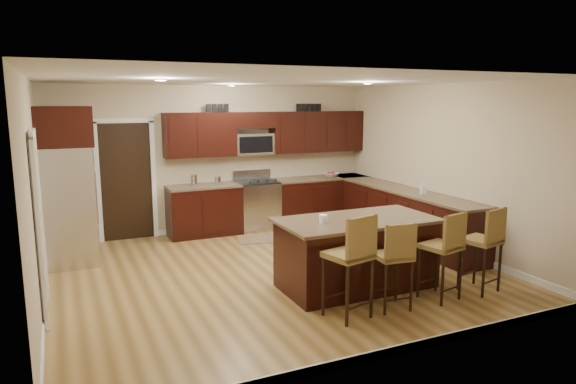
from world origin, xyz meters
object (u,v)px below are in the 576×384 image
island (356,255)px  refrigerator (67,184)px  range (257,205)px  stool_extra (486,240)px  stool_mid (395,256)px  stool_right (446,246)px  stool_left (353,255)px

island → refrigerator: 4.37m
range → stool_extra: size_ratio=1.00×
refrigerator → stool_mid: bearing=-46.2°
stool_mid → stool_extra: stool_extra is taller
stool_right → range: bearing=88.2°
island → stool_extra: stool_extra is taller
island → refrigerator: size_ratio=0.88×
stool_left → stool_right: size_ratio=1.09×
stool_mid → range: bearing=97.1°
stool_left → refrigerator: size_ratio=0.51×
stool_left → refrigerator: 4.51m
stool_extra → stool_left: bearing=167.6°
stool_left → refrigerator: (-2.79, 3.51, 0.46)m
stool_right → stool_extra: same height
stool_extra → stool_mid: bearing=167.4°
island → stool_extra: (1.38, -0.84, 0.26)m
stool_mid → stool_extra: size_ratio=0.96×
island → stool_left: size_ratio=1.71×
stool_mid → stool_extra: bearing=6.1°
stool_mid → refrigerator: bearing=140.0°
stool_right → stool_left: bearing=167.7°
stool_mid → refrigerator: (-3.37, 3.51, 0.55)m
stool_mid → stool_extra: (1.39, -0.00, 0.03)m
refrigerator → stool_right: bearing=-40.5°
range → refrigerator: size_ratio=0.47×
stool_mid → stool_right: bearing=6.1°
island → stool_right: 1.15m
island → stool_extra: 1.64m
range → stool_left: stool_left is taller
stool_mid → stool_right: size_ratio=0.96×
stool_extra → stool_right: bearing=167.5°
range → island: bearing=-88.7°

